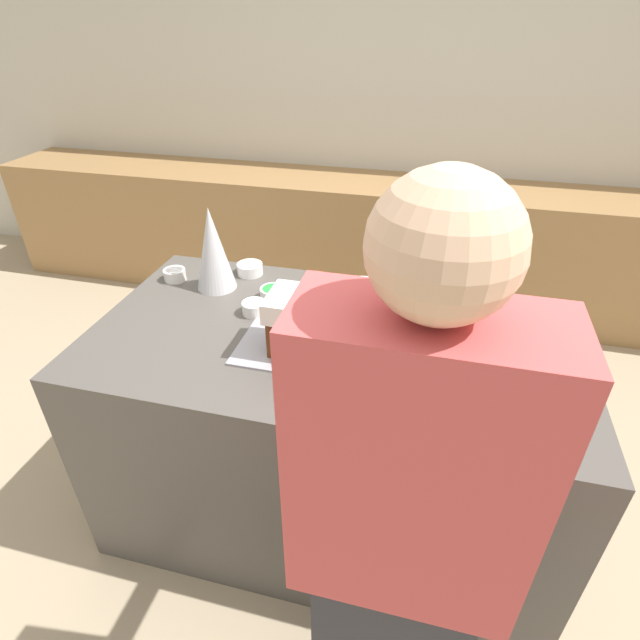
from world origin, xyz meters
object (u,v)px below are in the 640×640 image
at_px(decorative_tree, 213,249).
at_px(person, 400,552).
at_px(candy_bowl_front_corner, 254,307).
at_px(candy_bowl_near_tray_right, 362,288).
at_px(gingerbread_house, 300,321).
at_px(candy_bowl_center_rear, 250,268).
at_px(mug, 540,357).
at_px(baking_tray, 300,348).
at_px(candy_bowl_far_right, 412,341).
at_px(candy_bowl_behind_tray, 273,293).
at_px(candy_bowl_near_tray_left, 175,274).

distance_m(decorative_tree, person, 1.35).
bearing_deg(candy_bowl_front_corner, candy_bowl_near_tray_right, 32.93).
relative_size(gingerbread_house, candy_bowl_center_rear, 2.54).
relative_size(candy_bowl_near_tray_right, person, 0.07).
xyz_separation_m(candy_bowl_front_corner, mug, (1.02, -0.10, 0.02)).
relative_size(decorative_tree, mug, 3.68).
bearing_deg(decorative_tree, gingerbread_house, -36.81).
xyz_separation_m(gingerbread_house, decorative_tree, (-0.46, 0.35, 0.06)).
bearing_deg(mug, baking_tray, -173.52).
bearing_deg(mug, decorative_tree, 168.31).
bearing_deg(candy_bowl_far_right, decorative_tree, 163.82).
height_order(candy_bowl_near_tray_right, candy_bowl_behind_tray, candy_bowl_near_tray_right).
bearing_deg(candy_bowl_center_rear, candy_bowl_far_right, -27.55).
bearing_deg(candy_bowl_front_corner, gingerbread_house, -37.91).
height_order(gingerbread_house, candy_bowl_center_rear, gingerbread_house).
distance_m(baking_tray, person, 0.78).
height_order(candy_bowl_near_tray_right, person, person).
relative_size(decorative_tree, candy_bowl_near_tray_left, 3.75).
distance_m(candy_bowl_far_right, candy_bowl_near_tray_right, 0.40).
bearing_deg(candy_bowl_near_tray_right, candy_bowl_center_rear, 172.83).
relative_size(decorative_tree, candy_bowl_center_rear, 3.11).
relative_size(gingerbread_house, candy_bowl_behind_tray, 2.68).
height_order(baking_tray, candy_bowl_behind_tray, candy_bowl_behind_tray).
bearing_deg(candy_bowl_front_corner, candy_bowl_center_rear, 113.69).
distance_m(candy_bowl_front_corner, candy_bowl_near_tray_right, 0.45).
bearing_deg(candy_bowl_far_right, candy_bowl_near_tray_right, 125.62).
height_order(decorative_tree, candy_bowl_far_right, decorative_tree).
distance_m(gingerbread_house, candy_bowl_near_tray_left, 0.76).
distance_m(candy_bowl_far_right, candy_bowl_behind_tray, 0.61).
bearing_deg(person, gingerbread_house, 122.42).
bearing_deg(candy_bowl_front_corner, candy_bowl_near_tray_left, 157.64).
bearing_deg(candy_bowl_center_rear, mug, -19.26).
height_order(decorative_tree, mug, decorative_tree).
bearing_deg(candy_bowl_near_tray_left, decorative_tree, -3.86).
distance_m(candy_bowl_near_tray_left, candy_bowl_center_rear, 0.32).
distance_m(candy_bowl_near_tray_left, candy_bowl_behind_tray, 0.47).
distance_m(candy_bowl_near_tray_right, mug, 0.73).
distance_m(candy_bowl_front_corner, candy_bowl_near_tray_left, 0.46).
distance_m(baking_tray, decorative_tree, 0.60).
bearing_deg(candy_bowl_behind_tray, mug, -12.52).
relative_size(candy_bowl_near_tray_left, person, 0.05).
height_order(candy_bowl_center_rear, mug, mug).
bearing_deg(person, baking_tray, 122.45).
bearing_deg(candy_bowl_front_corner, candy_bowl_behind_tray, 73.78).
bearing_deg(baking_tray, mug, 6.48).
relative_size(candy_bowl_far_right, mug, 1.20).
distance_m(decorative_tree, candy_bowl_center_rear, 0.23).
height_order(baking_tray, candy_bowl_far_right, candy_bowl_far_right).
relative_size(candy_bowl_far_right, candy_bowl_center_rear, 1.01).
xyz_separation_m(gingerbread_house, candy_bowl_near_tray_left, (-0.66, 0.36, -0.09)).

